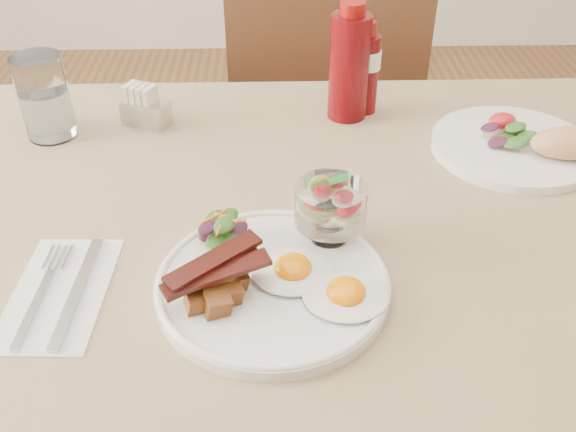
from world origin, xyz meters
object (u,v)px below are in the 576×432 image
object	(u,v)px
hot_sauce_bottle	(367,70)
sugar_caddy	(144,108)
ketchup_bottle	(349,65)
water_glass	(46,102)
second_plate	(527,144)
chair_far	(321,129)
main_plate	(273,285)
fruit_cup	(330,205)
table	(354,263)

from	to	relation	value
hot_sauce_bottle	sugar_caddy	bearing A→B (deg)	-174.12
hot_sauce_bottle	sugar_caddy	size ratio (longest dim) A/B	1.84
ketchup_bottle	water_glass	distance (m)	0.50
water_glass	second_plate	bearing A→B (deg)	-6.15
sugar_caddy	water_glass	xyz separation A→B (m)	(-0.15, -0.03, 0.03)
chair_far	ketchup_bottle	bearing A→B (deg)	-88.05
second_plate	water_glass	size ratio (longest dim) A/B	1.93
second_plate	ketchup_bottle	bearing A→B (deg)	152.99
second_plate	ketchup_bottle	size ratio (longest dim) A/B	1.32
chair_far	water_glass	bearing A→B (deg)	-138.98
main_plate	fruit_cup	size ratio (longest dim) A/B	3.07
water_glass	ketchup_bottle	bearing A→B (deg)	6.38
water_glass	hot_sauce_bottle	bearing A→B (deg)	7.86
ketchup_bottle	hot_sauce_bottle	world-z (taller)	ketchup_bottle
hot_sauce_bottle	sugar_caddy	distance (m)	0.39
sugar_caddy	water_glass	bearing A→B (deg)	-143.90
fruit_cup	sugar_caddy	size ratio (longest dim) A/B	1.04
table	sugar_caddy	bearing A→B (deg)	140.65
fruit_cup	sugar_caddy	world-z (taller)	fruit_cup
chair_far	second_plate	size ratio (longest dim) A/B	3.50
ketchup_bottle	hot_sauce_bottle	distance (m)	0.04
sugar_caddy	hot_sauce_bottle	bearing A→B (deg)	29.21
chair_far	fruit_cup	world-z (taller)	chair_far
second_plate	hot_sauce_bottle	bearing A→B (deg)	146.80
ketchup_bottle	chair_far	bearing A→B (deg)	91.95
second_plate	main_plate	bearing A→B (deg)	-142.86
table	main_plate	size ratio (longest dim) A/B	4.75
fruit_cup	hot_sauce_bottle	xyz separation A→B (m)	(0.09, 0.38, 0.01)
fruit_cup	second_plate	bearing A→B (deg)	34.24
chair_far	second_plate	bearing A→B (deg)	-60.62
main_plate	fruit_cup	distance (m)	0.12
chair_far	hot_sauce_bottle	bearing A→B (deg)	-82.55
water_glass	sugar_caddy	bearing A→B (deg)	12.77
hot_sauce_bottle	sugar_caddy	world-z (taller)	hot_sauce_bottle
main_plate	sugar_caddy	bearing A→B (deg)	116.88
chair_far	ketchup_bottle	size ratio (longest dim) A/B	4.63
main_plate	hot_sauce_bottle	size ratio (longest dim) A/B	1.73
main_plate	water_glass	bearing A→B (deg)	133.15
main_plate	ketchup_bottle	bearing A→B (deg)	73.40
fruit_cup	second_plate	size ratio (longest dim) A/B	0.34
main_plate	second_plate	size ratio (longest dim) A/B	1.05
chair_far	main_plate	bearing A→B (deg)	-98.43
ketchup_bottle	sugar_caddy	distance (m)	0.35
second_plate	hot_sauce_bottle	xyz separation A→B (m)	(-0.24, 0.16, 0.06)
chair_far	sugar_caddy	distance (m)	0.57
ketchup_bottle	water_glass	xyz separation A→B (m)	(-0.50, -0.06, -0.03)
table	fruit_cup	world-z (taller)	fruit_cup
main_plate	sugar_caddy	size ratio (longest dim) A/B	3.19
fruit_cup	second_plate	xyz separation A→B (m)	(0.33, 0.23, -0.05)
second_plate	ketchup_bottle	distance (m)	0.32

